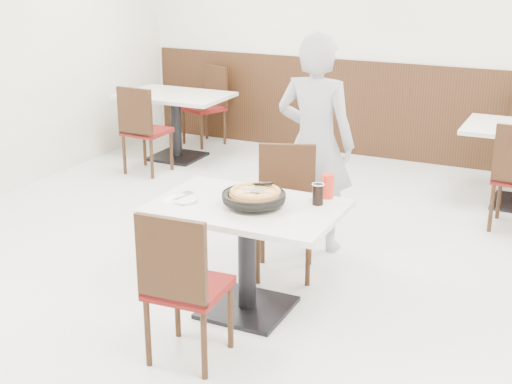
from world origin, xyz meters
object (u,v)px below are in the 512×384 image
at_px(chair_near, 189,284).
at_px(cola_glass, 318,195).
at_px(bg_table_left, 176,126).
at_px(pizza_pan, 254,200).
at_px(side_plate, 184,200).
at_px(red_cup, 328,186).
at_px(main_table, 247,259).
at_px(pizza, 255,195).
at_px(diner_person, 315,144).
at_px(bg_chair_left_near, 147,129).
at_px(bg_chair_left_far, 204,106).
at_px(chair_far, 285,214).

bearing_deg(chair_near, cola_glass, 58.87).
bearing_deg(bg_table_left, pizza_pan, -50.77).
height_order(side_plate, cola_glass, cola_glass).
bearing_deg(cola_glass, red_cup, 85.20).
xyz_separation_m(chair_near, cola_glass, (0.45, 0.87, 0.34)).
bearing_deg(main_table, pizza, 53.89).
xyz_separation_m(main_table, diner_person, (0.00, 1.21, 0.49)).
relative_size(side_plate, cola_glass, 1.26).
bearing_deg(side_plate, chair_near, -57.65).
bearing_deg(main_table, bg_chair_left_near, 135.04).
height_order(cola_glass, bg_chair_left_far, bg_chair_left_far).
bearing_deg(pizza, red_cup, 38.54).
bearing_deg(bg_chair_left_near, side_plate, -48.94).
bearing_deg(cola_glass, chair_far, 134.11).
bearing_deg(chair_far, chair_near, 68.34).
relative_size(pizza, diner_person, 0.20).
distance_m(chair_far, pizza_pan, 0.70).
bearing_deg(side_plate, bg_table_left, 122.61).
height_order(bg_chair_left_near, bg_chair_left_far, same).
relative_size(diner_person, bg_table_left, 1.44).
relative_size(chair_far, diner_person, 0.55).
relative_size(main_table, chair_near, 1.26).
bearing_deg(red_cup, chair_far, 147.00).
relative_size(chair_far, bg_chair_left_near, 1.00).
distance_m(chair_far, red_cup, 0.61).
relative_size(bg_table_left, bg_chair_left_near, 1.26).
distance_m(chair_near, chair_far, 1.28).
bearing_deg(pizza_pan, side_plate, -165.91).
xyz_separation_m(pizza_pan, diner_person, (-0.05, 1.21, 0.07)).
height_order(chair_far, diner_person, diner_person).
height_order(pizza, bg_chair_left_far, bg_chair_left_far).
bearing_deg(pizza_pan, pizza, 103.86).
height_order(red_cup, bg_table_left, red_cup).
bearing_deg(chair_far, pizza_pan, 75.04).
bearing_deg(chair_near, side_plate, 118.86).
bearing_deg(main_table, side_plate, -164.48).
bearing_deg(pizza, diner_person, 91.79).
xyz_separation_m(chair_far, bg_chair_left_far, (-2.37, 2.99, 0.00)).
bearing_deg(pizza, bg_table_left, 129.56).
xyz_separation_m(chair_far, pizza_pan, (0.05, -0.62, 0.32)).
height_order(pizza_pan, diner_person, diner_person).
relative_size(chair_near, bg_chair_left_near, 1.00).
height_order(side_plate, red_cup, red_cup).
height_order(chair_far, bg_table_left, chair_far).
xyz_separation_m(cola_glass, diner_person, (-0.40, 1.00, 0.05)).
relative_size(chair_near, diner_person, 0.55).
bearing_deg(cola_glass, bg_chair_left_far, 129.13).
distance_m(chair_near, red_cup, 1.17).
bearing_deg(red_cup, bg_chair_left_far, 130.50).
distance_m(cola_glass, diner_person, 1.08).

